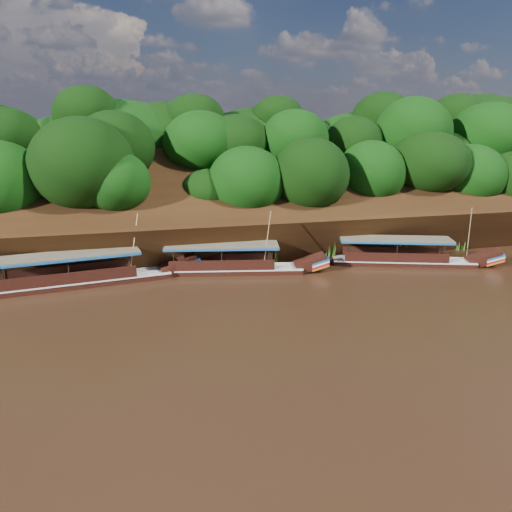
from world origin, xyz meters
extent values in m
plane|color=black|center=(0.00, 0.00, 0.00)|extent=(160.00, 160.00, 0.00)
cube|color=black|center=(0.00, 16.00, 3.50)|extent=(120.00, 16.12, 13.64)
cube|color=black|center=(0.00, 26.00, 0.00)|extent=(120.00, 24.00, 12.00)
ellipsoid|color=#133709|center=(-6.00, 15.00, 3.50)|extent=(18.00, 8.00, 6.40)
ellipsoid|color=#133709|center=(0.00, 23.00, 9.20)|extent=(24.00, 11.00, 8.40)
ellipsoid|color=#133709|center=(24.00, 14.50, 3.40)|extent=(18.00, 8.00, 6.00)
ellipsoid|color=#133709|center=(34.00, 22.00, 8.80)|extent=(22.00, 10.00, 8.00)
cube|color=black|center=(12.03, 6.83, 0.00)|extent=(11.59, 5.49, 0.81)
cube|color=silver|center=(12.03, 6.83, 0.39)|extent=(11.61, 5.55, 0.09)
cube|color=black|center=(18.20, 4.80, 0.63)|extent=(3.05, 2.26, 1.58)
cube|color=#175598|center=(18.89, 4.57, 0.90)|extent=(1.83, 1.91, 0.58)
cube|color=#A91412|center=(18.89, 4.57, 0.60)|extent=(1.83, 1.91, 0.58)
cube|color=brown|center=(11.34, 7.05, 2.17)|extent=(9.31, 4.99, 0.11)
cube|color=#175598|center=(11.34, 7.05, 2.07)|extent=(9.31, 4.99, 0.16)
cylinder|color=tan|center=(16.60, 4.85, 2.89)|extent=(1.48, 1.86, 4.45)
cube|color=black|center=(-2.32, 8.10, 0.00)|extent=(11.41, 4.18, 0.84)
cube|color=silver|center=(-2.32, 8.10, 0.40)|extent=(11.43, 4.24, 0.09)
cube|color=black|center=(3.87, 6.89, 0.65)|extent=(2.91, 2.03, 1.58)
cube|color=#175598|center=(4.56, 6.75, 0.94)|extent=(1.66, 1.84, 0.58)
cube|color=#A91412|center=(4.56, 6.75, 0.62)|extent=(1.66, 1.84, 0.58)
cube|color=brown|center=(-3.01, 8.24, 2.25)|extent=(9.08, 4.02, 0.11)
cube|color=#175598|center=(-3.01, 8.24, 2.14)|extent=(9.08, 4.02, 0.17)
cylinder|color=tan|center=(0.32, 7.01, 2.75)|extent=(0.42, 0.81, 4.61)
cube|color=black|center=(-13.57, 7.74, 0.00)|extent=(13.07, 3.98, 0.88)
cube|color=silver|center=(-13.57, 7.74, 0.42)|extent=(13.08, 4.04, 0.10)
cube|color=black|center=(-6.39, 8.78, 0.68)|extent=(3.23, 2.03, 1.73)
cube|color=#175598|center=(-5.59, 8.90, 0.98)|extent=(1.81, 1.89, 0.65)
cube|color=#A91412|center=(-5.59, 8.90, 0.64)|extent=(1.81, 1.89, 0.65)
cube|color=brown|center=(-14.37, 7.62, 2.36)|extent=(10.35, 3.90, 0.12)
cube|color=#175598|center=(-14.37, 7.62, 2.24)|extent=(10.35, 3.90, 0.18)
cylinder|color=tan|center=(-9.67, 8.11, 2.77)|extent=(0.94, 1.61, 4.35)
cone|color=#396F1B|center=(-13.60, 9.43, 1.05)|extent=(1.50, 1.50, 2.09)
cone|color=#396F1B|center=(-7.16, 9.51, 0.72)|extent=(1.50, 1.50, 1.44)
cone|color=#396F1B|center=(1.54, 9.72, 0.76)|extent=(1.50, 1.50, 1.52)
cone|color=#396F1B|center=(6.66, 9.58, 1.01)|extent=(1.50, 1.50, 2.02)
cone|color=#396F1B|center=(13.30, 9.43, 0.85)|extent=(1.50, 1.50, 1.69)
cone|color=#396F1B|center=(19.80, 9.72, 0.88)|extent=(1.50, 1.50, 1.77)
camera|label=1|loc=(-9.53, -28.97, 11.84)|focal=35.00mm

